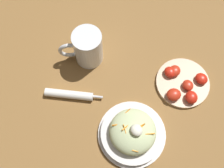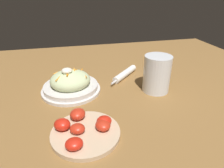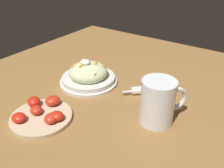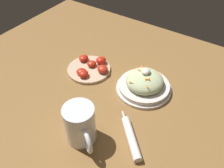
{
  "view_description": "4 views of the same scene",
  "coord_description": "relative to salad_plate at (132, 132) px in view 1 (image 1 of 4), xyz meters",
  "views": [
    {
      "loc": [
        0.33,
        -0.26,
        0.86
      ],
      "look_at": [
        0.08,
        -0.06,
        0.08
      ],
      "focal_mm": 42.81,
      "sensor_mm": 36.0,
      "label": 1
    },
    {
      "loc": [
        0.23,
        0.56,
        0.36
      ],
      "look_at": [
        0.09,
        -0.03,
        0.05
      ],
      "focal_mm": 31.23,
      "sensor_mm": 36.0,
      "label": 2
    },
    {
      "loc": [
        -0.29,
        0.5,
        0.45
      ],
      "look_at": [
        0.1,
        -0.06,
        0.06
      ],
      "focal_mm": 38.01,
      "sensor_mm": 36.0,
      "label": 3
    },
    {
      "loc": [
        -0.42,
        -0.38,
        0.68
      ],
      "look_at": [
        0.12,
        -0.03,
        0.08
      ],
      "focal_mm": 39.17,
      "sensor_mm": 36.0,
      "label": 4
    }
  ],
  "objects": [
    {
      "name": "salad_plate",
      "position": [
        0.0,
        0.0,
        0.0
      ],
      "size": [
        0.22,
        0.22,
        0.1
      ],
      "color": "silver",
      "rests_on": "ground_plane"
    },
    {
      "name": "beer_mug",
      "position": [
        -0.31,
        0.06,
        0.03
      ],
      "size": [
        0.11,
        0.14,
        0.14
      ],
      "color": "white",
      "rests_on": "ground_plane"
    },
    {
      "name": "ground_plane",
      "position": [
        -0.24,
        0.1,
        -0.03
      ],
      "size": [
        1.43,
        1.43,
        0.0
      ],
      "primitive_type": "plane",
      "color": "olive"
    },
    {
      "name": "tomato_plate",
      "position": [
        -0.02,
        0.25,
        -0.02
      ],
      "size": [
        0.18,
        0.19,
        0.04
      ],
      "color": "#D1B28E",
      "rests_on": "ground_plane"
    },
    {
      "name": "napkin_roll",
      "position": [
        -0.24,
        -0.08,
        -0.02
      ],
      "size": [
        0.15,
        0.15,
        0.03
      ],
      "color": "white",
      "rests_on": "ground_plane"
    }
  ]
}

